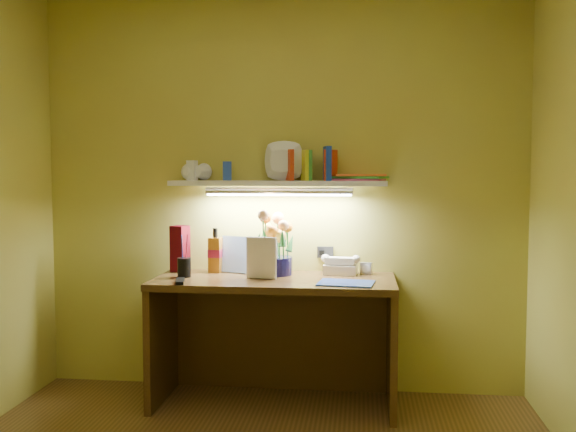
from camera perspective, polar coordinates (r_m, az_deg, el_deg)
The scene contains 13 objects.
desk at distance 3.83m, azimuth -1.21°, elevation -11.09°, with size 1.40×0.60×0.75m, color #3B2710.
flower_bouquet at distance 3.85m, azimuth -1.20°, elevation -2.47°, with size 0.24×0.24×0.38m, color #110F3A, non-canonical shape.
telephone at distance 3.90m, azimuth 4.70°, elevation -4.31°, with size 0.20×0.15×0.12m, color white, non-canonical shape.
desk_clock at distance 3.92m, azimuth 6.97°, elevation -4.63°, with size 0.07×0.03×0.07m, color silver.
whisky_bottle at distance 3.97m, azimuth -6.47°, elevation -3.04°, with size 0.07×0.07×0.27m, color #B26917, non-canonical shape.
whisky_box at distance 4.03m, azimuth -9.57°, elevation -2.88°, with size 0.09×0.09×0.29m, color #540511.
pen_cup at distance 3.82m, azimuth -9.22°, elevation -3.95°, with size 0.08×0.08×0.19m, color black.
art_card at distance 3.95m, azimuth -4.44°, elevation -3.44°, with size 0.22×0.04×0.22m, color white, non-canonical shape.
tv_remote at distance 3.65m, azimuth -9.57°, elevation -5.73°, with size 0.04×0.16×0.02m, color black.
blue_folder at distance 3.58m, azimuth 5.18°, elevation -5.96°, with size 0.30×0.22×0.01m, color blue.
desk_book_a at distance 3.74m, azimuth -3.72°, elevation -3.68°, with size 0.18×0.02×0.24m, color white.
desk_book_b at distance 3.76m, azimuth -3.53°, elevation -3.71°, with size 0.17×0.02×0.24m, color white.
wall_shelf at distance 3.88m, azimuth -0.54°, elevation 3.46°, with size 1.32×0.31×0.23m.
Camera 1 is at (0.50, -2.46, 1.37)m, focal length 40.00 mm.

